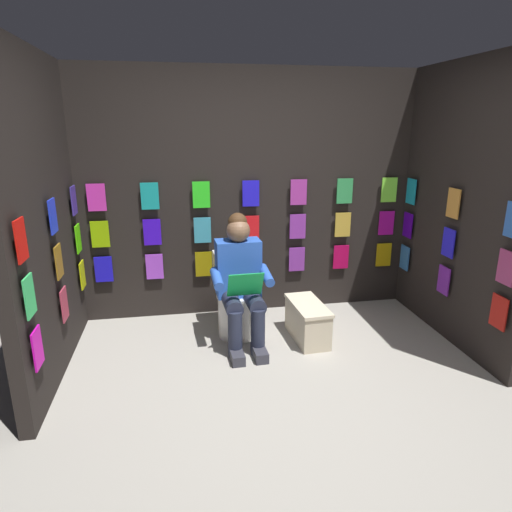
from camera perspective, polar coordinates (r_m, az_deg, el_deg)
The scene contains 7 objects.
ground_plane at distance 3.33m, azimuth 4.74°, elevation -19.16°, with size 30.00×30.00×0.00m, color #9E998E.
display_wall_back at distance 4.61m, azimuth -0.84°, elevation 7.72°, with size 3.50×0.14×2.48m.
display_wall_left at distance 4.36m, azimuth 24.80°, elevation 5.73°, with size 0.14×1.84×2.48m.
display_wall_right at distance 3.74m, azimuth -25.73°, elevation 4.06°, with size 0.14×1.84×2.48m.
toilet at distance 4.28m, azimuth -2.49°, elevation -5.64°, with size 0.41×0.56×0.77m.
person_reading at distance 3.98m, azimuth -1.98°, elevation -3.19°, with size 0.54×0.70×1.19m.
comic_longbox_near at distance 4.22m, azimuth 6.59°, elevation -8.27°, with size 0.31×0.62×0.35m.
Camera 1 is at (0.72, 2.61, 1.94)m, focal length 31.28 mm.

